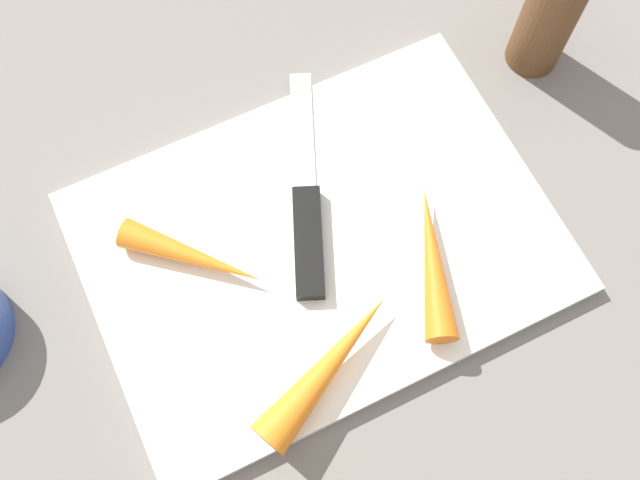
% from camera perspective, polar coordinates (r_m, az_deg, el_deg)
% --- Properties ---
extents(ground_plane, '(1.40, 1.40, 0.00)m').
position_cam_1_polar(ground_plane, '(0.58, 0.00, -0.42)').
color(ground_plane, slate).
extents(cutting_board, '(0.36, 0.26, 0.01)m').
position_cam_1_polar(cutting_board, '(0.58, 0.00, -0.21)').
color(cutting_board, white).
rests_on(cutting_board, ground_plane).
extents(knife, '(0.10, 0.19, 0.01)m').
position_cam_1_polar(knife, '(0.57, -1.05, 1.20)').
color(knife, '#B7B7BC').
rests_on(knife, cutting_board).
extents(carrot_longest, '(0.13, 0.08, 0.03)m').
position_cam_1_polar(carrot_longest, '(0.53, 0.61, -9.89)').
color(carrot_longest, orange).
rests_on(carrot_longest, cutting_board).
extents(carrot_medium, '(0.07, 0.12, 0.03)m').
position_cam_1_polar(carrot_medium, '(0.56, 8.82, -1.66)').
color(carrot_medium, orange).
rests_on(carrot_medium, cutting_board).
extents(carrot_shortest, '(0.10, 0.10, 0.02)m').
position_cam_1_polar(carrot_shortest, '(0.56, -9.97, -1.26)').
color(carrot_shortest, orange).
rests_on(carrot_shortest, cutting_board).
extents(pepper_grinder, '(0.05, 0.05, 0.12)m').
position_cam_1_polar(pepper_grinder, '(0.64, 17.61, 16.63)').
color(pepper_grinder, brown).
rests_on(pepper_grinder, ground_plane).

